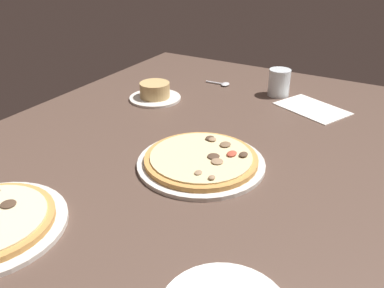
% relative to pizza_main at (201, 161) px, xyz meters
% --- Properties ---
extents(dining_table, '(1.50, 1.10, 0.04)m').
position_rel_pizza_main_xyz_m(dining_table, '(0.07, 0.09, -0.03)').
color(dining_table, brown).
rests_on(dining_table, ground).
extents(pizza_main, '(0.30, 0.30, 0.03)m').
position_rel_pizza_main_xyz_m(pizza_main, '(0.00, 0.00, 0.00)').
color(pizza_main, silver).
rests_on(pizza_main, dining_table).
extents(ramekin_on_saucer, '(0.17, 0.17, 0.06)m').
position_rel_pizza_main_xyz_m(ramekin_on_saucer, '(0.30, 0.34, 0.01)').
color(ramekin_on_saucer, silver).
rests_on(ramekin_on_saucer, dining_table).
extents(water_glass, '(0.07, 0.07, 0.09)m').
position_rel_pizza_main_xyz_m(water_glass, '(0.54, -0.00, 0.03)').
color(water_glass, silver).
rests_on(water_glass, dining_table).
extents(paper_menu, '(0.21, 0.25, 0.00)m').
position_rel_pizza_main_xyz_m(paper_menu, '(0.48, -0.13, -0.01)').
color(paper_menu, white).
rests_on(paper_menu, dining_table).
extents(spoon, '(0.04, 0.09, 0.01)m').
position_rel_pizza_main_xyz_m(spoon, '(0.54, 0.21, -0.01)').
color(spoon, silver).
rests_on(spoon, dining_table).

